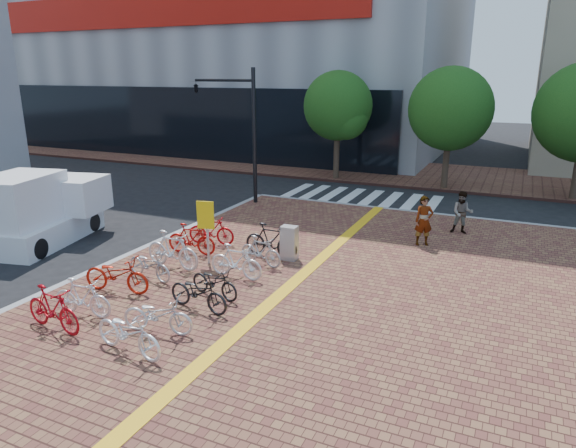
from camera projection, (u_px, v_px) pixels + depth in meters
The scene contains 25 objects.
ground at pixel (184, 310), 13.36m from camera, with size 120.00×120.00×0.00m, color black.
kerb_north at pixel (401, 211), 22.61m from camera, with size 14.00×0.25×0.15m, color gray.
far_sidewalk at pixel (385, 172), 31.65m from camera, with size 70.00×8.00×0.15m, color brown.
crosswalk at pixel (360, 198), 25.37m from camera, with size 7.50×4.00×0.01m.
street_trees at pixel (472, 112), 25.41m from camera, with size 16.20×4.60×6.35m.
bike_0 at pixel (53, 309), 11.88m from camera, with size 0.51×1.79×1.08m, color #B00C16.
bike_1 at pixel (82, 298), 12.60m from camera, with size 0.46×1.63×0.98m, color white.
bike_2 at pixel (117, 274), 13.99m from camera, with size 0.67×1.94×1.02m, color #AE1B0C.
bike_3 at pixel (149, 265), 14.89m from camera, with size 0.59×1.69×0.89m, color #B0B0B5.
bike_4 at pixel (172, 250), 15.69m from camera, with size 0.55×1.95×1.17m, color white.
bike_5 at pixel (191, 239), 16.95m from camera, with size 0.49×1.72×1.03m, color #AD110C.
bike_6 at pixel (211, 230), 17.92m from camera, with size 0.47×1.68×1.01m, color #B10C12.
bike_7 at pixel (128, 332), 10.90m from camera, with size 0.66×1.89×0.99m, color white.
bike_8 at pixel (158, 315), 11.78m from camera, with size 0.60×1.72×0.90m, color silver.
bike_9 at pixel (198, 292), 12.94m from camera, with size 0.63×1.81×0.95m, color black.
bike_10 at pixel (215, 282), 13.72m from camera, with size 0.57×1.62×0.85m, color black.
bike_11 at pixel (236, 262), 14.93m from camera, with size 0.48×1.71×1.03m, color white.
bike_12 at pixel (261, 251), 15.96m from camera, with size 0.44×1.55×0.93m, color #ADADB2.
bike_13 at pixel (271, 240), 16.66m from camera, with size 0.53×1.87×1.12m, color black.
pedestrian_a at pixel (424, 221), 17.75m from camera, with size 0.64×0.42×1.74m, color gray.
pedestrian_b at pixel (462, 213), 19.07m from camera, with size 0.78×0.60×1.60m, color #525B68.
utility_box at pixel (289, 243), 16.44m from camera, with size 0.51×0.37×1.11m, color #A8A9AD.
yellow_sign at pixel (206, 221), 15.87m from camera, with size 0.54×0.19×2.02m.
traffic_light_pole at pixel (227, 110), 23.29m from camera, with size 3.23×1.25×6.02m.
box_truck at pixel (42, 210), 18.31m from camera, with size 2.88×4.80×2.60m.
Camera 1 is at (7.53, -9.94, 5.95)m, focal length 32.00 mm.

